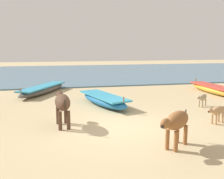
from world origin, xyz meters
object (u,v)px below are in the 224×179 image
at_px(fishing_boat_3, 214,89).
at_px(fishing_boat_4, 104,100).
at_px(calf_far_dun, 202,98).
at_px(cow_second_adult_dark, 62,103).
at_px(fishing_boat_5, 43,89).
at_px(cow_adult_brown, 176,122).
at_px(calf_near_tan, 217,111).

xyz_separation_m(fishing_boat_3, fishing_boat_4, (-6.60, -1.59, 0.01)).
height_order(calf_far_dun, cow_second_adult_dark, cow_second_adult_dark).
height_order(fishing_boat_5, cow_adult_brown, cow_adult_brown).
bearing_deg(calf_far_dun, fishing_boat_5, -71.34).
distance_m(calf_near_tan, cow_second_adult_dark, 5.17).
bearing_deg(fishing_boat_4, fishing_boat_5, -159.96).
xyz_separation_m(fishing_boat_3, calf_far_dun, (-2.49, -2.81, 0.16)).
bearing_deg(cow_second_adult_dark, fishing_boat_5, 3.14).
relative_size(fishing_boat_5, cow_adult_brown, 3.51).
relative_size(cow_adult_brown, calf_far_dun, 1.65).
xyz_separation_m(fishing_boat_5, calf_far_dun, (6.85, -4.89, 0.16)).
xyz_separation_m(fishing_boat_4, calf_far_dun, (4.11, -1.22, 0.14)).
relative_size(fishing_boat_3, calf_far_dun, 5.51).
relative_size(fishing_boat_4, cow_second_adult_dark, 2.25).
height_order(fishing_boat_4, calf_near_tan, fishing_boat_4).
bearing_deg(cow_second_adult_dark, fishing_boat_3, -67.79).
relative_size(fishing_boat_4, fishing_boat_5, 0.84).
distance_m(fishing_boat_3, calf_far_dun, 3.76).
xyz_separation_m(fishing_boat_4, cow_second_adult_dark, (-1.88, -2.70, 0.51)).
bearing_deg(cow_second_adult_dark, calf_near_tan, -104.27).
relative_size(cow_adult_brown, calf_near_tan, 1.42).
height_order(fishing_boat_3, fishing_boat_4, fishing_boat_4).
relative_size(fishing_boat_3, cow_second_adult_dark, 2.55).
bearing_deg(fishing_boat_4, calf_near_tan, 25.15).
xyz_separation_m(fishing_boat_4, fishing_boat_5, (-2.75, 3.66, -0.02)).
distance_m(fishing_boat_4, fishing_boat_5, 4.58).
bearing_deg(calf_far_dun, fishing_boat_4, -52.43).
xyz_separation_m(fishing_boat_3, cow_adult_brown, (-5.73, -6.79, 0.44)).
xyz_separation_m(calf_near_tan, cow_second_adult_dark, (-5.08, 0.87, 0.34)).
bearing_deg(fishing_boat_5, calf_far_dun, 81.71).
bearing_deg(calf_far_dun, fishing_boat_3, -167.36).
distance_m(fishing_boat_5, calf_near_tan, 9.36).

